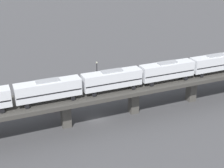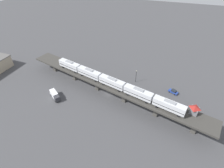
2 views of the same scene
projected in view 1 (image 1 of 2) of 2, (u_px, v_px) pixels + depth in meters
ground_plane at (97, 120)px, 65.00m from camera, size 400.00×400.00×0.00m
elevated_viaduct at (97, 95)px, 62.77m from camera, size 32.22×90.98×6.71m
subway_train at (112, 79)px, 61.19m from camera, size 19.06×60.95×4.45m
street_car_red at (54, 104)px, 69.48m from camera, size 2.23×4.53×1.89m
street_car_blue at (157, 71)px, 88.72m from camera, size 3.62×4.73×1.89m
street_lamp at (97, 72)px, 78.85m from camera, size 0.44×0.44×6.94m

